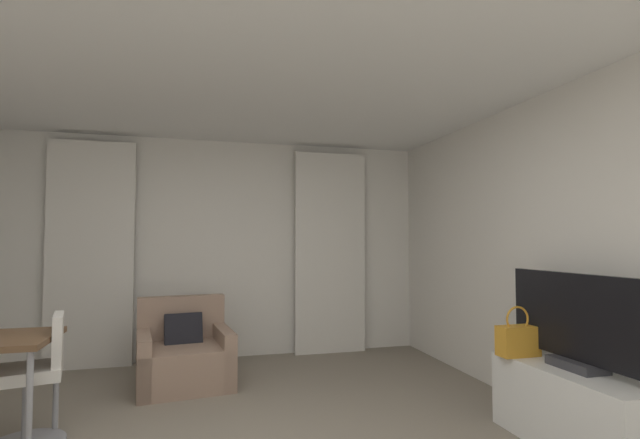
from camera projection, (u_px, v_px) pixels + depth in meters
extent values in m
cube|color=silver|center=(218.00, 248.00, 5.51)|extent=(5.12, 0.06, 2.60)
cube|color=silver|center=(601.00, 253.00, 3.23)|extent=(0.06, 6.12, 2.60)
cube|color=white|center=(241.00, 26.00, 2.64)|extent=(5.12, 6.12, 0.06)
cube|color=silver|center=(91.00, 253.00, 5.03)|extent=(0.90, 0.06, 2.50)
cube|color=silver|center=(330.00, 252.00, 5.73)|extent=(0.90, 0.06, 2.50)
cube|color=#997A66|center=(184.00, 365.00, 4.37)|extent=(0.95, 0.92, 0.39)
cube|color=#997A66|center=(181.00, 317.00, 4.71)|extent=(0.87, 0.25, 0.43)
cube|color=#997A66|center=(223.00, 354.00, 4.51)|extent=(0.22, 0.83, 0.53)
cube|color=#997A66|center=(143.00, 362.00, 4.24)|extent=(0.22, 0.83, 0.53)
cube|color=black|center=(183.00, 332.00, 4.50)|extent=(0.38, 0.25, 0.37)
cylinder|color=#99999E|center=(56.00, 383.00, 3.30)|extent=(0.04, 0.04, 0.72)
cylinder|color=#99999E|center=(29.00, 410.00, 2.77)|extent=(0.04, 0.04, 0.72)
cylinder|color=gray|center=(27.00, 413.00, 3.06)|extent=(0.06, 0.06, 0.46)
cube|color=silver|center=(28.00, 373.00, 3.07)|extent=(0.48, 0.48, 0.08)
cube|color=silver|center=(58.00, 339.00, 3.16)|extent=(0.14, 0.36, 0.34)
cube|color=white|center=(578.00, 410.00, 3.03)|extent=(0.49, 1.14, 0.53)
cube|color=#333338|center=(577.00, 365.00, 3.04)|extent=(0.20, 0.36, 0.06)
cube|color=black|center=(576.00, 316.00, 3.06)|extent=(0.04, 1.14, 0.58)
cube|color=orange|center=(518.00, 341.00, 3.39)|extent=(0.30, 0.14, 0.22)
torus|color=orange|center=(517.00, 319.00, 3.40)|extent=(0.20, 0.02, 0.20)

